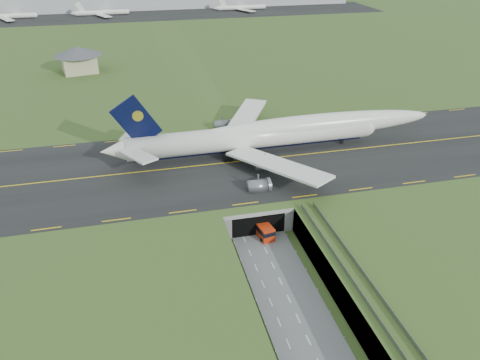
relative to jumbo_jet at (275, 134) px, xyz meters
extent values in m
plane|color=#375220|center=(-12.53, -37.02, -11.31)|extent=(900.00, 900.00, 0.00)
cube|color=gray|center=(-12.53, -37.02, -8.31)|extent=(800.00, 800.00, 6.00)
cube|color=slate|center=(-12.53, -44.52, -11.21)|extent=(12.00, 75.00, 0.20)
cube|color=black|center=(-12.53, -4.02, -5.22)|extent=(800.00, 44.00, 0.18)
cube|color=gray|center=(-12.53, -18.02, -5.81)|extent=(16.00, 22.00, 1.00)
cube|color=gray|center=(-19.53, -18.02, -8.31)|extent=(2.00, 22.00, 6.00)
cube|color=gray|center=(-5.53, -18.02, -8.31)|extent=(2.00, 22.00, 6.00)
cube|color=black|center=(-12.53, -23.02, -8.81)|extent=(12.00, 12.00, 5.00)
cube|color=#A8A8A3|center=(-12.53, -29.07, -5.71)|extent=(17.00, 0.50, 0.80)
cube|color=#A8A8A3|center=(-1.53, -55.52, -5.51)|extent=(3.00, 53.00, 0.50)
cube|color=gray|center=(-2.93, -55.52, -4.76)|extent=(0.06, 53.00, 1.00)
cube|color=gray|center=(-0.13, -55.52, -4.76)|extent=(0.06, 53.00, 1.00)
cylinder|color=#A8A8A3|center=(-1.53, -65.02, -8.51)|extent=(0.90, 0.90, 5.60)
cylinder|color=#A8A8A3|center=(-1.53, -53.02, -8.51)|extent=(0.90, 0.90, 5.60)
cylinder|color=#A8A8A3|center=(-1.53, -41.02, -8.51)|extent=(0.90, 0.90, 5.60)
cylinder|color=white|center=(-6.47, -0.08, -0.27)|extent=(66.12, 7.00, 6.22)
sphere|color=white|center=(26.55, 0.32, -0.27)|extent=(6.16, 6.16, 6.09)
cone|color=white|center=(-42.41, -0.50, -0.27)|extent=(6.87, 5.99, 5.91)
ellipsoid|color=white|center=(11.36, 0.14, 1.13)|extent=(69.50, 6.54, 6.53)
ellipsoid|color=black|center=(25.58, 0.30, 0.51)|extent=(4.38, 2.77, 2.18)
cylinder|color=black|center=(-6.47, -0.08, -2.69)|extent=(62.77, 3.36, 2.61)
cube|color=white|center=(-4.72, 15.49, -1.24)|extent=(20.18, 28.71, 2.61)
cube|color=white|center=(-36.67, 6.85, 1.19)|extent=(8.79, 11.51, 1.00)
cube|color=white|center=(-4.35, -15.59, -1.24)|extent=(20.70, 28.50, 2.61)
cube|color=white|center=(-36.49, -7.72, 1.19)|extent=(8.97, 11.48, 1.00)
cube|color=black|center=(-36.10, -0.43, 7.01)|extent=(12.36, 0.73, 13.74)
cylinder|color=gold|center=(-35.61, -0.42, 8.47)|extent=(2.73, 0.71, 2.72)
cylinder|color=slate|center=(-5.88, 9.16, -4.25)|extent=(5.09, 3.27, 3.21)
cylinder|color=slate|center=(-10.59, 19.30, -4.25)|extent=(5.09, 3.27, 3.21)
cylinder|color=slate|center=(-5.66, -9.30, -4.25)|extent=(5.09, 3.27, 3.21)
cylinder|color=slate|center=(-10.13, -19.55, -4.25)|extent=(5.09, 3.27, 3.21)
cylinder|color=black|center=(19.94, 0.24, -4.59)|extent=(1.07, 0.50, 1.07)
cube|color=black|center=(-10.84, -0.13, -4.45)|extent=(5.91, 6.87, 1.36)
cube|color=red|center=(-11.68, -28.97, -9.61)|extent=(4.04, 7.85, 2.99)
cube|color=black|center=(-11.68, -28.97, -9.01)|extent=(4.12, 7.95, 1.00)
cube|color=black|center=(-11.68, -28.97, -10.86)|extent=(3.76, 7.32, 0.50)
cylinder|color=black|center=(-12.53, -31.65, -10.76)|extent=(0.50, 0.94, 0.90)
cylinder|color=black|center=(-13.39, -26.74, -10.76)|extent=(0.50, 0.94, 0.90)
cylinder|color=black|center=(-9.97, -31.20, -10.76)|extent=(0.50, 0.94, 0.90)
cylinder|color=black|center=(-10.84, -26.29, -10.76)|extent=(0.50, 0.94, 0.90)
cube|color=tan|center=(-56.41, 95.35, -1.76)|extent=(15.55, 15.55, 7.10)
cone|color=#4C4C51|center=(-56.41, 95.35, 3.56)|extent=(22.80, 22.80, 3.55)
cube|color=black|center=(-12.53, 232.98, -5.17)|extent=(320.00, 50.00, 0.08)
cylinder|color=white|center=(-110.14, 237.98, -3.13)|extent=(34.00, 3.20, 3.20)
cylinder|color=white|center=(-49.95, 237.98, -3.13)|extent=(34.00, 3.20, 3.20)
cylinder|color=white|center=(48.53, 237.98, -3.13)|extent=(34.00, 3.20, 3.20)
camera|label=1|loc=(-36.49, -111.13, 49.31)|focal=35.00mm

